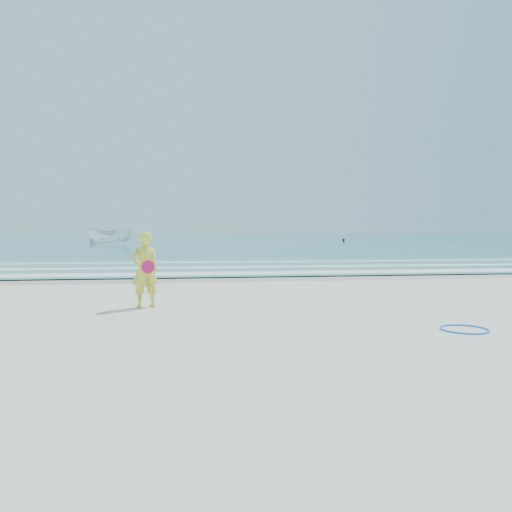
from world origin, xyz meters
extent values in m
plane|color=silver|center=(0.00, 0.00, 0.00)|extent=(400.00, 400.00, 0.00)
cube|color=#B2A893|center=(0.00, 9.00, 0.00)|extent=(400.00, 2.40, 0.00)
cube|color=#19727F|center=(0.00, 105.00, 0.02)|extent=(400.00, 190.00, 0.04)
cube|color=#59B7AD|center=(0.00, 14.00, 0.04)|extent=(400.00, 10.00, 0.01)
cube|color=white|center=(0.00, 10.30, 0.05)|extent=(400.00, 1.40, 0.01)
cube|color=white|center=(0.00, 13.20, 0.05)|extent=(400.00, 0.90, 0.01)
cube|color=white|center=(0.00, 16.50, 0.05)|extent=(400.00, 0.60, 0.01)
torus|color=#0E77FF|center=(3.55, -0.08, 0.01)|extent=(0.98, 0.98, 0.03)
imported|color=white|center=(-9.48, 50.04, 1.03)|extent=(5.47, 3.44, 1.98)
sphere|color=black|center=(20.43, 59.12, 0.23)|extent=(0.39, 0.39, 0.39)
imported|color=yellow|center=(-1.74, 3.04, 0.78)|extent=(0.67, 0.57, 1.57)
cylinder|color=#E51457|center=(-1.66, 2.86, 0.85)|extent=(0.27, 0.08, 0.27)
camera|label=1|loc=(-0.84, -7.49, 1.61)|focal=35.00mm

